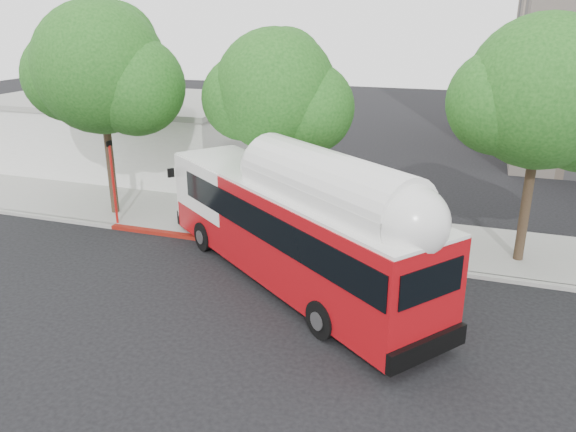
# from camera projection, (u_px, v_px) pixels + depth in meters

# --- Properties ---
(ground) EXTENTS (120.00, 120.00, 0.00)m
(ground) POSITION_uv_depth(u_px,v_px,m) (244.00, 293.00, 19.25)
(ground) COLOR black
(ground) RESTS_ON ground
(sidewalk) EXTENTS (60.00, 5.00, 0.15)m
(sidewalk) POSITION_uv_depth(u_px,v_px,m) (301.00, 228.00, 25.02)
(sidewalk) COLOR gray
(sidewalk) RESTS_ON ground
(curb_strip) EXTENTS (60.00, 0.30, 0.15)m
(curb_strip) POSITION_uv_depth(u_px,v_px,m) (282.00, 249.00, 22.70)
(curb_strip) COLOR gray
(curb_strip) RESTS_ON ground
(red_curb_segment) EXTENTS (10.00, 0.32, 0.16)m
(red_curb_segment) POSITION_uv_depth(u_px,v_px,m) (214.00, 240.00, 23.62)
(red_curb_segment) COLOR maroon
(red_curb_segment) RESTS_ON ground
(street_tree_left) EXTENTS (6.67, 5.80, 9.74)m
(street_tree_left) POSITION_uv_depth(u_px,v_px,m) (110.00, 73.00, 24.58)
(street_tree_left) COLOR #2D2116
(street_tree_left) RESTS_ON ground
(street_tree_mid) EXTENTS (5.75, 5.00, 8.62)m
(street_tree_mid) POSITION_uv_depth(u_px,v_px,m) (285.00, 96.00, 22.84)
(street_tree_mid) COLOR #2D2116
(street_tree_mid) RESTS_ON ground
(street_tree_right) EXTENTS (6.21, 5.40, 9.18)m
(street_tree_right) POSITION_uv_depth(u_px,v_px,m) (555.00, 99.00, 19.49)
(street_tree_right) COLOR #2D2116
(street_tree_right) RESTS_ON ground
(low_commercial_bldg) EXTENTS (16.20, 10.20, 4.25)m
(low_commercial_bldg) POSITION_uv_depth(u_px,v_px,m) (125.00, 131.00, 35.27)
(low_commercial_bldg) COLOR silver
(low_commercial_bldg) RESTS_ON ground
(transit_bus) EXTENTS (12.57, 10.39, 4.14)m
(transit_bus) POSITION_uv_depth(u_px,v_px,m) (291.00, 231.00, 19.47)
(transit_bus) COLOR #A30B11
(transit_bus) RESTS_ON ground
(signal_pole) EXTENTS (0.11, 0.37, 3.91)m
(signal_pole) POSITION_uv_depth(u_px,v_px,m) (113.00, 183.00, 24.75)
(signal_pole) COLOR red
(signal_pole) RESTS_ON ground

